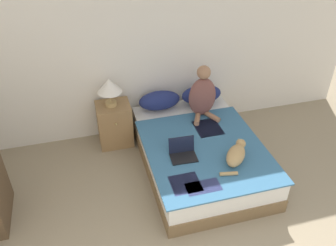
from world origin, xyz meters
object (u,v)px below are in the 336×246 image
at_px(nightstand, 115,124).
at_px(bed, 199,153).
at_px(cat_tabby, 236,154).
at_px(laptop_open, 183,153).
at_px(pillow_near, 159,100).
at_px(pillow_far, 201,95).
at_px(table_lamp, 109,87).
at_px(person_sitting, 203,95).

bearing_deg(nightstand, bed, -40.13).
distance_m(cat_tabby, laptop_open, 0.62).
bearing_deg(bed, laptop_open, -141.45).
relative_size(bed, pillow_near, 3.46).
xyz_separation_m(pillow_far, nightstand, (-1.30, -0.03, -0.27)).
relative_size(pillow_far, table_lamp, 1.47).
bearing_deg(nightstand, pillow_near, 2.51).
bearing_deg(pillow_near, laptop_open, -89.77).
relative_size(pillow_far, nightstand, 0.94).
distance_m(pillow_near, pillow_far, 0.63).
relative_size(pillow_near, table_lamp, 1.47).
bearing_deg(cat_tabby, laptop_open, 106.68).
relative_size(pillow_near, pillow_far, 1.00).
bearing_deg(bed, nightstand, 139.87).
bearing_deg(pillow_near, cat_tabby, -67.16).
bearing_deg(pillow_far, nightstand, -178.71).
xyz_separation_m(pillow_near, nightstand, (-0.66, -0.03, -0.27)).
height_order(person_sitting, laptop_open, person_sitting).
distance_m(bed, laptop_open, 0.48).
bearing_deg(laptop_open, pillow_near, 93.26).
height_order(laptop_open, table_lamp, table_lamp).
height_order(pillow_far, cat_tabby, pillow_far).
bearing_deg(table_lamp, cat_tabby, -46.55).
bearing_deg(bed, person_sitting, 69.00).
bearing_deg(laptop_open, cat_tabby, -20.85).
xyz_separation_m(cat_tabby, nightstand, (-1.24, 1.32, -0.23)).
xyz_separation_m(nightstand, table_lamp, (-0.02, -0.00, 0.60)).
bearing_deg(laptop_open, person_sitting, 59.78).
xyz_separation_m(pillow_near, person_sitting, (0.53, -0.31, 0.18)).
distance_m(person_sitting, cat_tabby, 1.07).
bearing_deg(bed, cat_tabby, -62.90).
height_order(pillow_near, table_lamp, table_lamp).
bearing_deg(table_lamp, pillow_far, 1.28).
height_order(laptop_open, nightstand, laptop_open).
height_order(person_sitting, table_lamp, person_sitting).
height_order(bed, table_lamp, table_lamp).
bearing_deg(person_sitting, pillow_far, 71.06).
distance_m(pillow_near, person_sitting, 0.64).
relative_size(bed, laptop_open, 6.36).
height_order(pillow_near, person_sitting, person_sitting).
distance_m(laptop_open, table_lamp, 1.34).
xyz_separation_m(pillow_far, laptop_open, (-0.63, -1.10, -0.09)).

